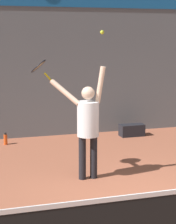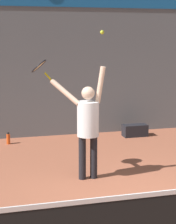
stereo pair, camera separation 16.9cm
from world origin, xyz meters
name	(u,v)px [view 2 (the right image)]	position (x,y,z in m)	size (l,w,h in m)	color
ground_plane	(157,212)	(0.00, 0.00, 0.00)	(18.00, 18.00, 0.00)	#9E563D
back_wall	(76,37)	(0.00, 5.04, 2.50)	(18.00, 0.10, 5.00)	slate
tennis_player	(88,122)	(-0.61, 1.65, 1.04)	(0.94, 0.57, 2.02)	black
tennis_racket	(39,67)	(-1.38, 2.05, 2.00)	(0.41, 0.41, 0.39)	yellow
tennis_ball	(102,32)	(-0.38, 1.56, 2.59)	(0.07, 0.07, 0.07)	#CCDB2D
water_bottle	(8,139)	(-1.82, 4.43, 0.13)	(0.09, 0.09, 0.28)	#D84C19
equipment_bag	(135,130)	(1.38, 4.38, 0.15)	(0.62, 0.31, 0.30)	black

